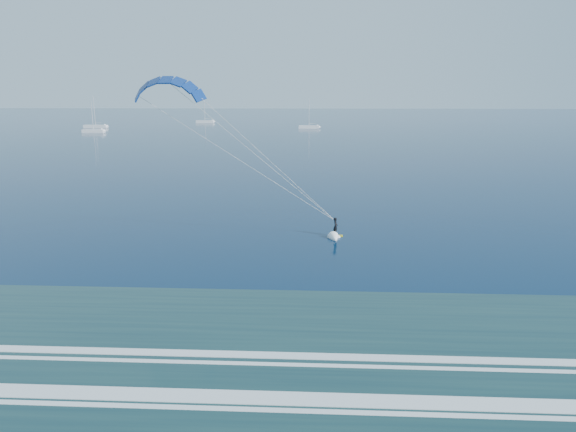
% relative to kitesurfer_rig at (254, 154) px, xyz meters
% --- Properties ---
extents(kitesurfer_rig, '(20.27, 6.05, 16.38)m').
position_rel_kitesurfer_rig_xyz_m(kitesurfer_rig, '(0.00, 0.00, 0.00)').
color(kitesurfer_rig, gold).
rests_on(kitesurfer_rig, ground).
extents(sailboat_0, '(7.72, 2.40, 10.63)m').
position_rel_kitesurfer_rig_xyz_m(sailboat_0, '(-72.73, 133.20, -7.76)').
color(sailboat_0, white).
rests_on(sailboat_0, ground).
extents(sailboat_1, '(9.34, 2.40, 12.74)m').
position_rel_kitesurfer_rig_xyz_m(sailboat_1, '(-82.72, 158.62, -7.75)').
color(sailboat_1, white).
rests_on(sailboat_1, ground).
extents(sailboat_2, '(8.27, 2.40, 11.21)m').
position_rel_kitesurfer_rig_xyz_m(sailboat_2, '(-45.73, 195.45, -7.76)').
color(sailboat_2, white).
rests_on(sailboat_2, ground).
extents(sailboat_3, '(8.08, 2.40, 11.30)m').
position_rel_kitesurfer_rig_xyz_m(sailboat_3, '(3.55, 159.20, -7.76)').
color(sailboat_3, white).
rests_on(sailboat_3, ground).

